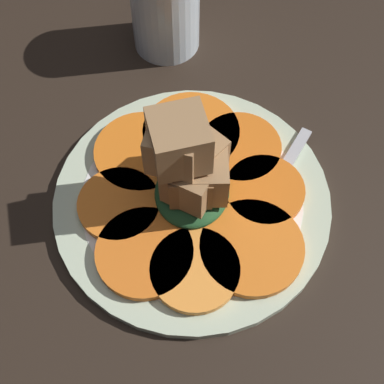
# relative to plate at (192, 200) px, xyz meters

# --- Properties ---
(table_slab) EXTENTS (1.20, 1.20, 0.02)m
(table_slab) POSITION_rel_plate_xyz_m (0.00, 0.00, -0.02)
(table_slab) COLOR black
(table_slab) RESTS_ON ground
(plate) EXTENTS (0.27, 0.27, 0.01)m
(plate) POSITION_rel_plate_xyz_m (0.00, 0.00, 0.00)
(plate) COLOR beige
(plate) RESTS_ON table_slab
(carrot_slice_0) EXTENTS (0.10, 0.10, 0.01)m
(carrot_slice_0) POSITION_rel_plate_xyz_m (0.07, 0.01, 0.01)
(carrot_slice_0) COLOR orange
(carrot_slice_0) RESTS_ON plate
(carrot_slice_1) EXTENTS (0.09, 0.09, 0.01)m
(carrot_slice_1) POSITION_rel_plate_xyz_m (0.04, 0.06, 0.01)
(carrot_slice_1) COLOR orange
(carrot_slice_1) RESTS_ON plate
(carrot_slice_2) EXTENTS (0.08, 0.08, 0.01)m
(carrot_slice_2) POSITION_rel_plate_xyz_m (-0.02, 0.07, 0.01)
(carrot_slice_2) COLOR orange
(carrot_slice_2) RESTS_ON plate
(carrot_slice_3) EXTENTS (0.09, 0.09, 0.01)m
(carrot_slice_3) POSITION_rel_plate_xyz_m (-0.07, 0.03, 0.01)
(carrot_slice_3) COLOR orange
(carrot_slice_3) RESTS_ON plate
(carrot_slice_4) EXTENTS (0.08, 0.08, 0.01)m
(carrot_slice_4) POSITION_rel_plate_xyz_m (-0.07, -0.01, 0.01)
(carrot_slice_4) COLOR #F99438
(carrot_slice_4) RESTS_ON plate
(carrot_slice_5) EXTENTS (0.10, 0.10, 0.01)m
(carrot_slice_5) POSITION_rel_plate_xyz_m (-0.05, -0.06, 0.01)
(carrot_slice_5) COLOR orange
(carrot_slice_5) RESTS_ON plate
(carrot_slice_6) EXTENTS (0.08, 0.08, 0.01)m
(carrot_slice_6) POSITION_rel_plate_xyz_m (0.02, -0.07, 0.01)
(carrot_slice_6) COLOR orange
(carrot_slice_6) RESTS_ON plate
(carrot_slice_7) EXTENTS (0.08, 0.08, 0.01)m
(carrot_slice_7) POSITION_rel_plate_xyz_m (0.06, -0.04, 0.01)
(carrot_slice_7) COLOR orange
(carrot_slice_7) RESTS_ON plate
(center_pile) EXTENTS (0.09, 0.08, 0.11)m
(center_pile) POSITION_rel_plate_xyz_m (0.00, 0.00, 0.06)
(center_pile) COLOR #235128
(center_pile) RESTS_ON plate
(fork) EXTENTS (0.18, 0.08, 0.00)m
(fork) POSITION_rel_plate_xyz_m (0.01, -0.07, 0.01)
(fork) COLOR #B2B2B7
(fork) RESTS_ON plate
(water_glass) EXTENTS (0.08, 0.08, 0.11)m
(water_glass) POSITION_rel_plate_xyz_m (0.21, 0.06, 0.05)
(water_glass) COLOR silver
(water_glass) RESTS_ON table_slab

